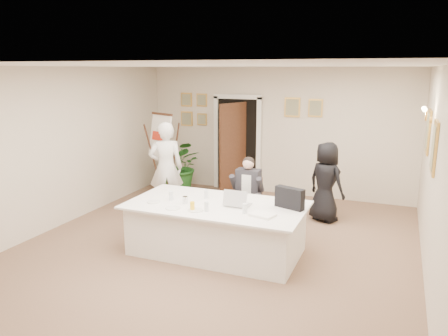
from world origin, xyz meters
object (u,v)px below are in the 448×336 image
at_px(seated_man, 247,193).
at_px(laptop_bag, 290,198).
at_px(oj_glass, 192,206).
at_px(steel_jug, 185,200).
at_px(flip_chart, 164,160).
at_px(laptop, 238,196).
at_px(standing_woman, 326,182).
at_px(conference_table, 216,228).
at_px(standing_man, 166,168).
at_px(potted_palm, 181,166).
at_px(paper_stack, 262,215).

xyz_separation_m(seated_man, laptop_bag, (0.95, -0.90, 0.28)).
bearing_deg(seated_man, laptop_bag, -42.88).
bearing_deg(laptop_bag, oj_glass, -134.34).
bearing_deg(steel_jug, flip_chart, 125.54).
xyz_separation_m(seated_man, laptop, (0.21, -1.05, 0.26)).
bearing_deg(laptop_bag, standing_woman, 102.47).
distance_m(conference_table, standing_woman, 2.47).
distance_m(seated_man, steel_jug, 1.39).
bearing_deg(standing_man, flip_chart, -89.35).
bearing_deg(laptop_bag, laptop, -149.54).
bearing_deg(laptop_bag, flip_chart, 166.88).
bearing_deg(potted_palm, steel_jug, -61.25).
xyz_separation_m(laptop, steel_jug, (-0.77, -0.22, -0.08)).
relative_size(standing_man, oj_glass, 13.74).
relative_size(flip_chart, potted_palm, 1.47).
bearing_deg(conference_table, laptop_bag, 10.92).
height_order(flip_chart, oj_glass, flip_chart).
xyz_separation_m(flip_chart, oj_glass, (1.98, -2.69, -0.00)).
distance_m(flip_chart, potted_palm, 0.60).
xyz_separation_m(flip_chart, laptop, (2.50, -2.21, 0.07)).
height_order(conference_table, laptop, laptop).
height_order(seated_man, standing_man, standing_man).
distance_m(laptop, laptop_bag, 0.76).
xyz_separation_m(potted_palm, paper_stack, (2.88, -3.09, 0.17)).
bearing_deg(oj_glass, flip_chart, 126.41).
bearing_deg(paper_stack, laptop_bag, 61.19).
bearing_deg(steel_jug, paper_stack, -5.29).
distance_m(seated_man, paper_stack, 1.55).
distance_m(laptop, paper_stack, 0.60).
relative_size(potted_palm, laptop_bag, 2.79).
relative_size(laptop_bag, steel_jug, 4.03).
bearing_deg(oj_glass, laptop_bag, 26.34).
height_order(standing_man, standing_woman, standing_man).
height_order(potted_palm, paper_stack, potted_palm).
relative_size(flip_chart, paper_stack, 5.47).
distance_m(conference_table, laptop_bag, 1.21).
relative_size(conference_table, standing_woman, 1.80).
relative_size(seated_man, standing_man, 0.73).
height_order(standing_woman, potted_palm, standing_woman).
distance_m(conference_table, flip_chart, 3.18).
distance_m(conference_table, seated_man, 1.14).
xyz_separation_m(standing_woman, potted_palm, (-3.37, 0.74, -0.12)).
xyz_separation_m(seated_man, standing_man, (-1.76, 0.30, 0.24)).
xyz_separation_m(conference_table, standing_man, (-1.65, 1.40, 0.50)).
xyz_separation_m(seated_man, potted_palm, (-2.19, 1.71, -0.04)).
bearing_deg(oj_glass, seated_man, 78.56).
bearing_deg(laptop_bag, steel_jug, -147.10).
bearing_deg(flip_chart, conference_table, -46.19).
xyz_separation_m(flip_chart, standing_man, (0.53, -0.86, 0.05)).
relative_size(seated_man, oj_glass, 10.05).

